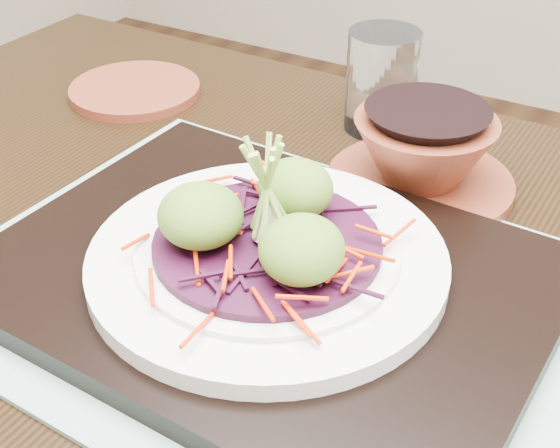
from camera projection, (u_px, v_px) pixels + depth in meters
The scene contains 11 objects.
dining_table at pixel (274, 363), 0.71m from camera, with size 1.21×0.82×0.75m.
placemat at pixel (268, 289), 0.64m from camera, with size 0.51×0.40×0.00m, color gray.
serving_tray at pixel (268, 278), 0.63m from camera, with size 0.44×0.33×0.02m, color black.
white_plate at pixel (267, 258), 0.62m from camera, with size 0.29×0.29×0.02m.
cabbage_bed at pixel (267, 244), 0.61m from camera, with size 0.18×0.18×0.01m, color #320A22.
carrot_julienne at pixel (267, 234), 0.61m from camera, with size 0.22×0.22×0.01m, color red, non-canonical shape.
guacamole_scoops at pixel (266, 217), 0.60m from camera, with size 0.16×0.14×0.05m.
scallion_garnish at pixel (267, 192), 0.58m from camera, with size 0.07×0.07×0.10m, color #92BC4B, non-canonical shape.
terracotta_side_plate at pixel (135, 90), 0.95m from camera, with size 0.16×0.16×0.01m, color maroon.
water_glass at pixel (382, 81), 0.85m from camera, with size 0.08×0.08×0.11m, color white.
terracotta_bowl_set at pixel (422, 159), 0.75m from camera, with size 0.18×0.18×0.08m.
Camera 1 is at (0.20, -0.49, 1.15)m, focal length 50.00 mm.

